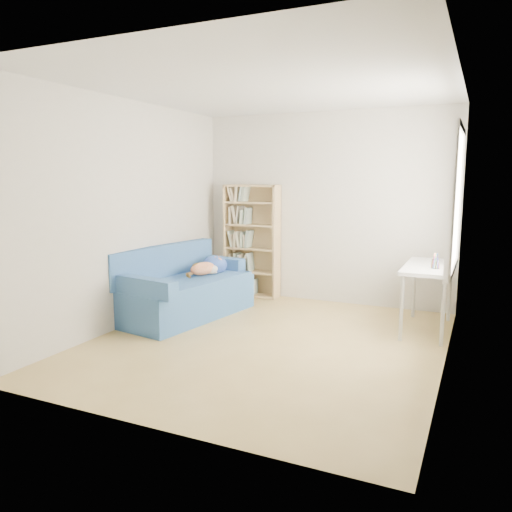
# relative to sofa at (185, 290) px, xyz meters

# --- Properties ---
(ground) EXTENTS (4.00, 4.00, 0.00)m
(ground) POSITION_rel_sofa_xyz_m (1.35, -0.53, -0.33)
(ground) COLOR tan
(ground) RESTS_ON ground
(room_shell) EXTENTS (3.54, 4.04, 2.62)m
(room_shell) POSITION_rel_sofa_xyz_m (1.45, -0.49, 1.30)
(room_shell) COLOR silver
(room_shell) RESTS_ON ground
(sofa) EXTENTS (1.12, 1.91, 0.88)m
(sofa) POSITION_rel_sofa_xyz_m (0.00, 0.00, 0.00)
(sofa) COLOR navy
(sofa) RESTS_ON ground
(bookshelf) EXTENTS (0.81, 0.25, 1.62)m
(bookshelf) POSITION_rel_sofa_xyz_m (0.31, 1.33, 0.42)
(bookshelf) COLOR tan
(bookshelf) RESTS_ON ground
(desk) EXTENTS (0.51, 1.11, 0.75)m
(desk) POSITION_rel_sofa_xyz_m (2.82, 0.62, 0.34)
(desk) COLOR silver
(desk) RESTS_ON ground
(pen_cup) EXTENTS (0.09, 0.09, 0.17)m
(pen_cup) POSITION_rel_sofa_xyz_m (2.90, 0.45, 0.48)
(pen_cup) COLOR white
(pen_cup) RESTS_ON desk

